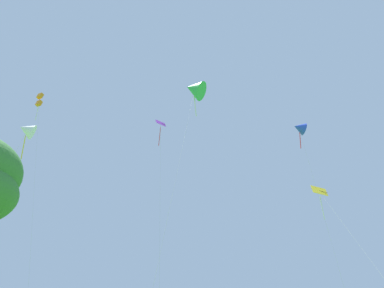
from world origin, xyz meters
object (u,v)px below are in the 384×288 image
(kite_pink_low, at_px, (9,183))
(kite_white_distant, at_px, (27,130))
(kite_orange_box, at_px, (39,101))
(kite_green_small, at_px, (194,89))
(kite_purple_streamer, at_px, (160,133))
(kite_yellow_diamond, at_px, (322,197))
(kite_blue_delta, at_px, (299,128))

(kite_pink_low, relative_size, kite_white_distant, 0.80)
(kite_orange_box, distance_m, kite_green_small, 23.69)
(kite_orange_box, bearing_deg, kite_purple_streamer, -21.98)
(kite_pink_low, xyz_separation_m, kite_yellow_diamond, (30.62, -12.75, -4.32))
(kite_orange_box, relative_size, kite_green_small, 1.23)
(kite_white_distant, bearing_deg, kite_orange_box, 106.03)
(kite_purple_streamer, relative_size, kite_orange_box, 0.76)
(kite_orange_box, distance_m, kite_pink_low, 11.84)
(kite_green_small, height_order, kite_blue_delta, kite_blue_delta)
(kite_orange_box, bearing_deg, kite_white_distant, -73.97)
(kite_green_small, xyz_separation_m, kite_blue_delta, (13.61, 10.25, 0.76))
(kite_blue_delta, bearing_deg, kite_yellow_diamond, -105.00)
(kite_white_distant, xyz_separation_m, kite_yellow_diamond, (27.25, -6.88, -8.34))
(kite_purple_streamer, distance_m, kite_yellow_diamond, 18.42)
(kite_orange_box, height_order, kite_yellow_diamond, kite_orange_box)
(kite_blue_delta, xyz_separation_m, kite_pink_low, (-33.96, 0.25, -7.42))
(kite_purple_streamer, height_order, kite_blue_delta, kite_blue_delta)
(kite_orange_box, xyz_separation_m, kite_blue_delta, (32.94, -2.53, -4.16))
(kite_white_distant, relative_size, kite_yellow_diamond, 1.82)
(kite_blue_delta, relative_size, kite_yellow_diamond, 2.16)
(kite_green_small, distance_m, kite_pink_low, 23.86)
(kite_orange_box, bearing_deg, kite_pink_low, -114.37)
(kite_pink_low, relative_size, kite_yellow_diamond, 1.45)
(kite_purple_streamer, distance_m, kite_white_distant, 13.77)
(kite_pink_low, bearing_deg, kite_orange_box, 65.63)
(kite_purple_streamer, distance_m, kite_pink_low, 18.14)
(kite_pink_low, distance_m, kite_white_distant, 7.87)
(kite_green_small, bearing_deg, kite_yellow_diamond, -12.34)
(kite_green_small, distance_m, kite_yellow_diamond, 15.20)
(kite_pink_low, xyz_separation_m, kite_white_distant, (3.37, -5.87, 4.01))
(kite_orange_box, relative_size, kite_white_distant, 1.42)
(kite_purple_streamer, relative_size, kite_green_small, 0.93)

